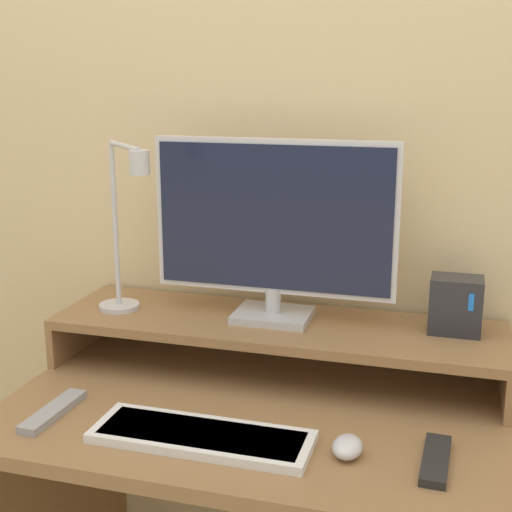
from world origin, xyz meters
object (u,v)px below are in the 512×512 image
(mouse, at_px, (347,447))
(router_dock, at_px, (456,305))
(keyboard, at_px, (202,436))
(remote_secondary, at_px, (436,460))
(remote_control, at_px, (53,411))
(monitor, at_px, (274,225))
(desk_lamp, at_px, (125,234))

(mouse, bearing_deg, router_dock, 65.94)
(keyboard, relative_size, remote_secondary, 2.49)
(keyboard, height_order, remote_control, keyboard)
(router_dock, xyz_separation_m, mouse, (-0.17, -0.38, -0.16))
(keyboard, distance_m, remote_control, 0.33)
(keyboard, bearing_deg, monitor, 84.38)
(keyboard, height_order, remote_secondary, keyboard)
(monitor, xyz_separation_m, desk_lamp, (-0.33, -0.08, -0.02))
(mouse, bearing_deg, desk_lamp, 154.00)
(monitor, bearing_deg, remote_secondary, -41.23)
(remote_control, xyz_separation_m, remote_secondary, (0.76, 0.02, 0.00))
(remote_control, bearing_deg, monitor, 45.05)
(desk_lamp, height_order, remote_control, desk_lamp)
(remote_control, bearing_deg, desk_lamp, 83.06)
(desk_lamp, xyz_separation_m, router_dock, (0.74, 0.11, -0.14))
(desk_lamp, bearing_deg, remote_control, -96.94)
(router_dock, bearing_deg, monitor, -176.24)
(keyboard, relative_size, mouse, 5.48)
(monitor, distance_m, keyboard, 0.51)
(router_dock, distance_m, remote_control, 0.88)
(remote_control, bearing_deg, remote_secondary, 1.75)
(desk_lamp, height_order, router_dock, desk_lamp)
(desk_lamp, distance_m, keyboard, 0.52)
(monitor, distance_m, router_dock, 0.44)
(mouse, xyz_separation_m, remote_control, (-0.60, -0.01, -0.01))
(remote_control, bearing_deg, keyboard, -2.75)
(desk_lamp, distance_m, remote_control, 0.42)
(monitor, height_order, desk_lamp, monitor)
(keyboard, xyz_separation_m, mouse, (0.27, 0.02, 0.01))
(desk_lamp, relative_size, remote_secondary, 2.41)
(router_dock, bearing_deg, mouse, -114.06)
(remote_secondary, bearing_deg, keyboard, -174.81)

